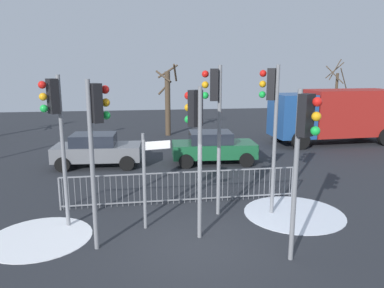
{
  "coord_description": "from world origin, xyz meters",
  "views": [
    {
      "loc": [
        -1.31,
        -8.46,
        4.37
      ],
      "look_at": [
        0.33,
        2.84,
        1.98
      ],
      "focal_mm": 34.42,
      "sensor_mm": 36.0,
      "label": 1
    }
  ],
  "objects_px": {
    "direction_sign_post": "(147,175)",
    "car_green_far": "(213,147)",
    "traffic_light_foreground_left": "(96,127)",
    "car_grey_near": "(97,149)",
    "bare_tree_left": "(336,94)",
    "traffic_light_rear_left": "(196,128)",
    "traffic_light_mid_right": "(55,118)",
    "traffic_light_rear_right": "(214,107)",
    "delivery_truck": "(334,114)",
    "traffic_light_foreground_right": "(271,106)",
    "traffic_light_mid_left": "(304,138)",
    "bare_tree_centre": "(168,100)"
  },
  "relations": [
    {
      "from": "car_grey_near",
      "to": "bare_tree_left",
      "type": "relative_size",
      "value": 0.78
    },
    {
      "from": "direction_sign_post",
      "to": "bare_tree_left",
      "type": "distance_m",
      "value": 22.96
    },
    {
      "from": "car_green_far",
      "to": "bare_tree_centre",
      "type": "distance_m",
      "value": 7.72
    },
    {
      "from": "traffic_light_foreground_right",
      "to": "car_grey_near",
      "type": "relative_size",
      "value": 1.14
    },
    {
      "from": "traffic_light_rear_left",
      "to": "direction_sign_post",
      "type": "distance_m",
      "value": 1.96
    },
    {
      "from": "traffic_light_rear_left",
      "to": "delivery_truck",
      "type": "height_order",
      "value": "traffic_light_rear_left"
    },
    {
      "from": "traffic_light_foreground_left",
      "to": "traffic_light_mid_left",
      "type": "distance_m",
      "value": 4.67
    },
    {
      "from": "delivery_truck",
      "to": "bare_tree_left",
      "type": "distance_m",
      "value": 8.28
    },
    {
      "from": "traffic_light_rear_right",
      "to": "bare_tree_left",
      "type": "distance_m",
      "value": 21.15
    },
    {
      "from": "traffic_light_foreground_right",
      "to": "traffic_light_rear_left",
      "type": "height_order",
      "value": "traffic_light_foreground_right"
    },
    {
      "from": "traffic_light_mid_left",
      "to": "bare_tree_left",
      "type": "height_order",
      "value": "bare_tree_left"
    },
    {
      "from": "traffic_light_mid_right",
      "to": "bare_tree_left",
      "type": "bearing_deg",
      "value": -78.77
    },
    {
      "from": "traffic_light_mid_left",
      "to": "bare_tree_left",
      "type": "bearing_deg",
      "value": -152.03
    },
    {
      "from": "bare_tree_centre",
      "to": "traffic_light_mid_left",
      "type": "bearing_deg",
      "value": -84.42
    },
    {
      "from": "traffic_light_mid_right",
      "to": "traffic_light_foreground_left",
      "type": "bearing_deg",
      "value": -171.14
    },
    {
      "from": "car_grey_near",
      "to": "bare_tree_left",
      "type": "xyz_separation_m",
      "value": [
        17.14,
        10.41,
        1.56
      ]
    },
    {
      "from": "traffic_light_mid_left",
      "to": "bare_tree_centre",
      "type": "distance_m",
      "value": 16.53
    },
    {
      "from": "car_green_far",
      "to": "bare_tree_left",
      "type": "distance_m",
      "value": 16.02
    },
    {
      "from": "car_grey_near",
      "to": "bare_tree_centre",
      "type": "height_order",
      "value": "bare_tree_centre"
    },
    {
      "from": "bare_tree_left",
      "to": "bare_tree_centre",
      "type": "distance_m",
      "value": 13.74
    },
    {
      "from": "traffic_light_foreground_left",
      "to": "car_green_far",
      "type": "xyz_separation_m",
      "value": [
        4.32,
        7.63,
        -2.25
      ]
    },
    {
      "from": "traffic_light_mid_right",
      "to": "direction_sign_post",
      "type": "xyz_separation_m",
      "value": [
        2.33,
        -0.38,
        -1.56
      ]
    },
    {
      "from": "traffic_light_mid_right",
      "to": "traffic_light_rear_right",
      "type": "distance_m",
      "value": 4.34
    },
    {
      "from": "direction_sign_post",
      "to": "car_grey_near",
      "type": "xyz_separation_m",
      "value": [
        -2.07,
        6.88,
        -0.74
      ]
    },
    {
      "from": "traffic_light_foreground_left",
      "to": "car_green_far",
      "type": "distance_m",
      "value": 9.06
    },
    {
      "from": "traffic_light_mid_right",
      "to": "car_grey_near",
      "type": "xyz_separation_m",
      "value": [
        0.26,
        6.51,
        -2.3
      ]
    },
    {
      "from": "traffic_light_foreground_left",
      "to": "traffic_light_rear_left",
      "type": "height_order",
      "value": "traffic_light_foreground_left"
    },
    {
      "from": "traffic_light_foreground_right",
      "to": "car_green_far",
      "type": "height_order",
      "value": "traffic_light_foreground_right"
    },
    {
      "from": "traffic_light_rear_left",
      "to": "car_grey_near",
      "type": "distance_m",
      "value": 8.5
    },
    {
      "from": "traffic_light_foreground_left",
      "to": "traffic_light_mid_right",
      "type": "distance_m",
      "value": 1.78
    },
    {
      "from": "traffic_light_mid_left",
      "to": "car_green_far",
      "type": "distance_m",
      "value": 9.26
    },
    {
      "from": "direction_sign_post",
      "to": "car_green_far",
      "type": "xyz_separation_m",
      "value": [
        3.18,
        6.68,
        -0.74
      ]
    },
    {
      "from": "car_green_far",
      "to": "traffic_light_rear_left",
      "type": "bearing_deg",
      "value": -102.0
    },
    {
      "from": "traffic_light_foreground_right",
      "to": "bare_tree_centre",
      "type": "bearing_deg",
      "value": 36.58
    },
    {
      "from": "traffic_light_mid_right",
      "to": "traffic_light_rear_left",
      "type": "height_order",
      "value": "traffic_light_mid_right"
    },
    {
      "from": "delivery_truck",
      "to": "traffic_light_rear_left",
      "type": "bearing_deg",
      "value": 45.05
    },
    {
      "from": "traffic_light_rear_left",
      "to": "bare_tree_left",
      "type": "distance_m",
      "value": 22.68
    },
    {
      "from": "traffic_light_mid_left",
      "to": "car_grey_near",
      "type": "bearing_deg",
      "value": -90.81
    },
    {
      "from": "traffic_light_foreground_right",
      "to": "traffic_light_mid_right",
      "type": "relative_size",
      "value": 1.06
    },
    {
      "from": "direction_sign_post",
      "to": "bare_tree_left",
      "type": "bearing_deg",
      "value": 35.29
    },
    {
      "from": "bare_tree_left",
      "to": "car_grey_near",
      "type": "bearing_deg",
      "value": -148.72
    },
    {
      "from": "car_green_far",
      "to": "car_grey_near",
      "type": "bearing_deg",
      "value": -179.37
    },
    {
      "from": "delivery_truck",
      "to": "direction_sign_post",
      "type": "bearing_deg",
      "value": 39.83
    },
    {
      "from": "traffic_light_mid_left",
      "to": "traffic_light_mid_right",
      "type": "relative_size",
      "value": 0.94
    },
    {
      "from": "traffic_light_foreground_left",
      "to": "traffic_light_foreground_right",
      "type": "relative_size",
      "value": 0.93
    },
    {
      "from": "traffic_light_foreground_left",
      "to": "direction_sign_post",
      "type": "xyz_separation_m",
      "value": [
        1.15,
        0.95,
        -1.51
      ]
    },
    {
      "from": "traffic_light_mid_left",
      "to": "bare_tree_left",
      "type": "relative_size",
      "value": 0.79
    },
    {
      "from": "traffic_light_foreground_left",
      "to": "traffic_light_rear_right",
      "type": "bearing_deg",
      "value": 87.48
    },
    {
      "from": "traffic_light_rear_right",
      "to": "direction_sign_post",
      "type": "relative_size",
      "value": 1.66
    },
    {
      "from": "traffic_light_mid_left",
      "to": "bare_tree_left",
      "type": "xyz_separation_m",
      "value": [
        11.76,
        19.63,
        -0.55
      ]
    }
  ]
}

